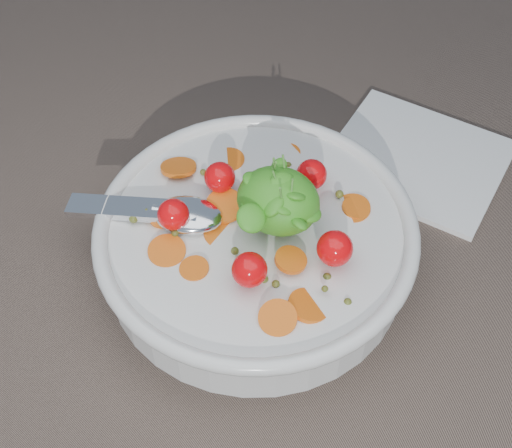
% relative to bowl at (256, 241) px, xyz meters
% --- Properties ---
extents(ground, '(6.00, 6.00, 0.00)m').
position_rel_bowl_xyz_m(ground, '(0.01, -0.00, -0.03)').
color(ground, '#736052').
rests_on(ground, ground).
extents(bowl, '(0.29, 0.27, 0.12)m').
position_rel_bowl_xyz_m(bowl, '(0.00, 0.00, 0.00)').
color(bowl, silver).
rests_on(bowl, ground).
extents(napkin, '(0.17, 0.15, 0.01)m').
position_rel_bowl_xyz_m(napkin, '(0.09, 0.19, -0.03)').
color(napkin, white).
rests_on(napkin, ground).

